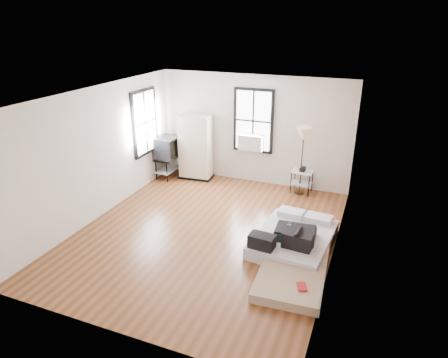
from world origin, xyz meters
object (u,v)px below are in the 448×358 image
at_px(side_table, 302,175).
at_px(mattress_bare, 294,260).
at_px(tv_stand, 167,149).
at_px(mattress_main, 293,238).
at_px(wardrobe, 196,148).
at_px(floor_lamp, 304,137).

bearing_deg(side_table, mattress_bare, -80.58).
height_order(mattress_bare, tv_stand, tv_stand).
xyz_separation_m(mattress_main, mattress_bare, (0.17, -0.68, -0.03)).
xyz_separation_m(wardrobe, floor_lamp, (2.84, 0.00, 0.60)).
relative_size(mattress_main, side_table, 2.86).
bearing_deg(side_table, mattress_main, -81.83).
bearing_deg(wardrobe, mattress_main, -41.77).
distance_m(mattress_main, floor_lamp, 2.82).
relative_size(wardrobe, floor_lamp, 1.01).
bearing_deg(tv_stand, mattress_main, -27.08).
distance_m(wardrobe, floor_lamp, 2.90).
bearing_deg(tv_stand, side_table, 7.29).
bearing_deg(tv_stand, mattress_bare, -32.92).
xyz_separation_m(mattress_main, side_table, (-0.36, 2.54, 0.29)).
relative_size(mattress_main, wardrobe, 1.12).
bearing_deg(tv_stand, floor_lamp, 6.21).
bearing_deg(mattress_bare, tv_stand, 141.31).
xyz_separation_m(mattress_main, wardrobe, (-3.23, 2.47, 0.70)).
bearing_deg(mattress_main, wardrobe, 147.32).
bearing_deg(mattress_bare, wardrobe, 133.62).
bearing_deg(tv_stand, wardrobe, 21.28).
distance_m(mattress_bare, tv_stand, 5.09).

